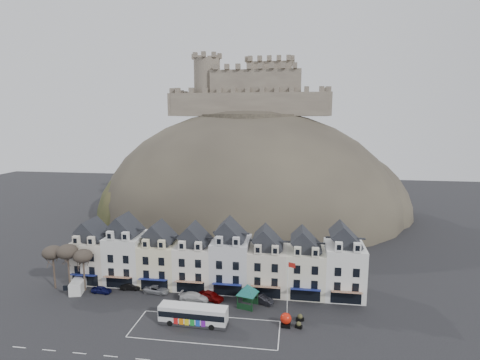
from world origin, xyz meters
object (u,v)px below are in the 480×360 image
car_black (131,286)px  car_white (194,297)px  bus_shelter (248,289)px  car_navy (101,290)px  car_silver (157,289)px  flagpole (288,283)px  white_van (78,285)px  bus (193,314)px  red_buoy (286,320)px  car_charcoal (261,299)px  car_maroon (211,296)px

car_black → car_white: bearing=-107.9°
bus_shelter → car_navy: (-26.85, 1.02, -2.48)m
car_silver → car_black: bearing=89.8°
flagpole → car_navy: size_ratio=2.51×
bus_shelter → car_white: size_ratio=1.19×
car_navy → bus_shelter: bearing=-88.9°
white_van → bus: bearing=-34.0°
bus → flagpole: bearing=22.1°
red_buoy → car_navy: red_buoy is taller
bus_shelter → car_black: bearing=-173.5°
car_white → car_charcoal: 11.63m
white_van → car_black: 9.46m
car_silver → car_charcoal: (19.14, -1.02, 0.05)m
flagpole → car_black: 29.58m
bus → car_silver: bus is taller
flagpole → car_silver: 24.43m
flagpole → white_van: bearing=176.3°
car_navy → car_silver: 10.00m
car_silver → car_white: bearing=-99.3°
bus_shelter → car_maroon: bearing=-176.9°
car_maroon → car_charcoal: bearing=-65.5°
flagpole → bus_shelter: bearing=169.1°
bus → car_navy: bus is taller
car_black → car_silver: 5.23m
car_charcoal → car_silver: bearing=108.8°
flagpole → car_navy: (-33.58, 2.31, -4.56)m
car_silver → car_maroon: 10.47m
bus_shelter → car_silver: bus_shelter is taller
car_navy → car_charcoal: (29.02, 0.51, 0.09)m
red_buoy → car_silver: red_buoy is taller
flagpole → car_silver: flagpole is taller
car_black → bus_shelter: bearing=-104.7°
red_buoy → car_maroon: bearing=153.8°
car_silver → white_van: bearing=101.0°
car_silver → car_maroon: car_maroon is taller
flagpole → white_van: size_ratio=1.75×
flagpole → white_van: 38.44m
red_buoy → car_white: 16.94m
white_van → car_charcoal: size_ratio=1.21×
car_charcoal → bus: bearing=151.7°
car_silver → car_charcoal: 19.17m
car_white → car_charcoal: car_white is taller
red_buoy → white_van: size_ratio=0.41×
car_black → car_charcoal: size_ratio=0.87×
flagpole → car_charcoal: size_ratio=2.12×
car_silver → car_charcoal: size_ratio=1.08×
bus_shelter → flagpole: bearing=3.6°
white_van → car_navy: (4.57, -0.13, -0.48)m
car_white → car_charcoal: size_ratio=1.20×
flagpole → car_black: (-28.90, 4.36, -4.56)m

